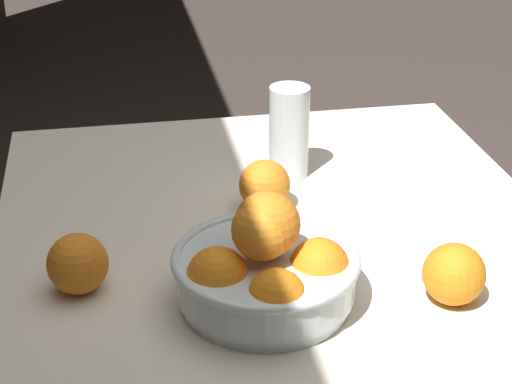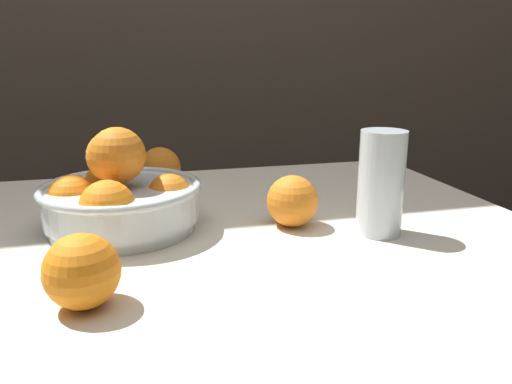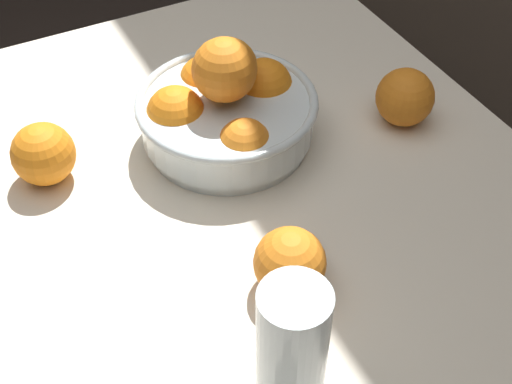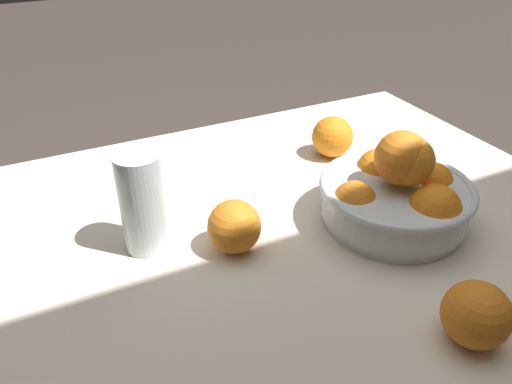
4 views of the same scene
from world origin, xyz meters
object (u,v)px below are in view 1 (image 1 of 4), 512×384
Objects in this scene: fruit_bowl at (266,268)px; orange_loose_near_bowl at (78,264)px; juice_glass at (289,137)px; orange_loose_front at (265,185)px; orange_loose_aside at (454,274)px.

fruit_bowl is 0.25m from orange_loose_near_bowl.
juice_glass is 0.46m from orange_loose_near_bowl.
juice_glass is 0.13m from orange_loose_front.
orange_loose_aside is at bearing -162.89° from juice_glass.
juice_glass is 1.91× the size of orange_loose_aside.
orange_loose_near_bowl and orange_loose_front have the same top height.
juice_glass is (0.37, -0.11, 0.01)m from fruit_bowl.
orange_loose_near_bowl is (-0.30, 0.35, -0.03)m from juice_glass.
fruit_bowl is 0.39m from juice_glass.
orange_loose_near_bowl is 0.34m from orange_loose_front.
orange_loose_aside is at bearing -98.73° from fruit_bowl.
fruit_bowl reaches higher than juice_glass.
orange_loose_near_bowl is 0.49m from orange_loose_aside.
orange_loose_near_bowl and orange_loose_aside have the same top height.
orange_loose_front is (-0.11, 0.06, -0.03)m from juice_glass.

